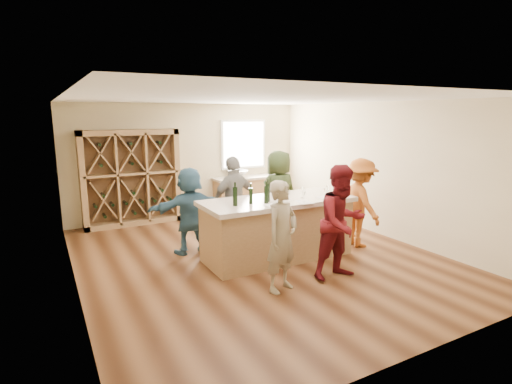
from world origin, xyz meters
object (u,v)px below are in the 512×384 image
wine_bottle_d (266,194)px  person_far_right (279,194)px  person_near_left (282,236)px  person_far_mid (234,202)px  wine_bottle_a (235,197)px  wine_bottle_c (251,196)px  wine_bottle_e (268,192)px  sink (238,174)px  person_far_left (190,210)px  tasting_counter_base (277,230)px  wine_rack (131,178)px  person_near_right (342,222)px  person_server (360,203)px

wine_bottle_d → person_far_right: person_far_right is taller
person_near_left → person_far_mid: (0.27, 2.16, 0.06)m
wine_bottle_d → person_far_right: size_ratio=0.16×
wine_bottle_a → wine_bottle_c: bearing=3.3°
wine_bottle_d → wine_bottle_e: bearing=48.6°
sink → wine_bottle_d: wine_bottle_d is taller
person_far_left → sink: bearing=-135.8°
person_near_left → tasting_counter_base: bearing=40.4°
wine_rack → person_near_right: (2.21, -4.74, -0.20)m
tasting_counter_base → person_near_left: (-0.66, -1.19, 0.32)m
person_near_right → person_far_right: 2.34m
wine_bottle_e → person_far_mid: (-0.12, 1.08, -0.36)m
wine_bottle_e → person_far_mid: bearing=96.2°
wine_rack → person_near_left: 4.83m
wine_bottle_d → person_near_right: (0.75, -1.05, -0.33)m
person_server → person_far_right: (-1.07, 1.27, 0.05)m
person_far_mid → tasting_counter_base: bearing=100.8°
wine_bottle_a → person_far_right: 2.01m
wine_bottle_c → wine_rack: bearing=108.6°
wine_bottle_e → person_near_left: (-0.39, -1.08, -0.42)m
wine_bottle_c → wine_bottle_d: bearing=-19.2°
wine_bottle_e → person_server: person_server is taller
wine_bottle_c → person_far_right: bearing=42.8°
sink → person_far_left: bearing=-131.9°
wine_bottle_c → person_far_mid: (0.21, 1.08, -0.33)m
sink → wine_bottle_a: 3.98m
wine_rack → wine_bottle_e: bearing=-66.8°
person_server → person_near_left: bearing=123.0°
person_near_right → person_far_right: size_ratio=0.99×
wine_bottle_d → wine_bottle_e: size_ratio=0.94×
person_far_mid → person_far_right: person_far_right is taller
wine_rack → person_near_right: wine_rack is taller
wine_bottle_c → person_far_mid: size_ratio=0.15×
wine_bottle_a → person_near_left: person_near_left is taller
sink → wine_bottle_d: 3.83m
wine_rack → person_server: bearing=-46.0°
person_server → person_far_mid: size_ratio=0.98×
person_far_mid → person_server: bearing=140.5°
sink → wine_bottle_a: size_ratio=1.75×
wine_rack → tasting_counter_base: (1.81, -3.49, -0.60)m
tasting_counter_base → person_far_right: person_far_right is taller
tasting_counter_base → person_near_right: (0.40, -1.25, 0.40)m
tasting_counter_base → wine_bottle_a: bearing=-171.8°
wine_bottle_a → person_far_right: size_ratio=0.17×
wine_rack → person_server: wine_rack is taller
tasting_counter_base → wine_bottle_c: wine_bottle_c is taller
wine_bottle_a → person_far_mid: (0.51, 1.10, -0.35)m
wine_bottle_c → person_server: (2.35, -0.09, -0.35)m
person_far_mid → person_far_right: (1.07, 0.10, 0.03)m
tasting_counter_base → wine_bottle_a: (-0.89, -0.13, 0.73)m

